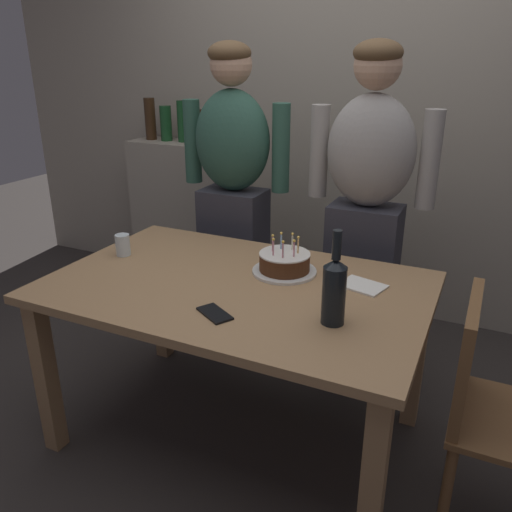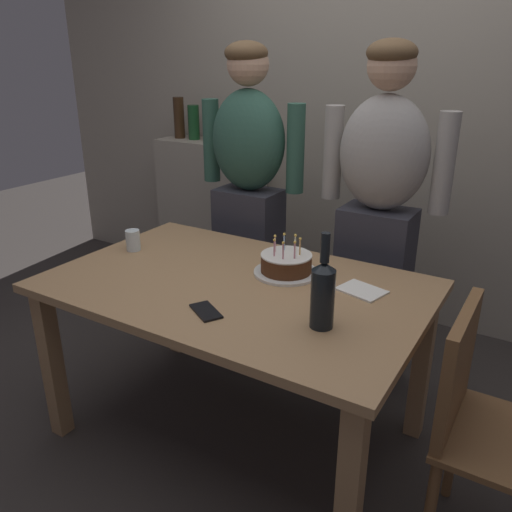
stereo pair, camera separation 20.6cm
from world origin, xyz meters
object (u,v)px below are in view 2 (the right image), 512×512
at_px(water_glass_near, 133,240).
at_px(wine_bottle, 323,292).
at_px(dining_chair, 483,419).
at_px(person_man_bearded, 249,198).
at_px(person_woman_cardigan, 378,219).
at_px(cell_phone, 206,311).
at_px(napkin_stack, 362,290).
at_px(birthday_cake, 286,265).

height_order(water_glass_near, wine_bottle, wine_bottle).
height_order(water_glass_near, dining_chair, dining_chair).
relative_size(person_man_bearded, dining_chair, 1.90).
bearing_deg(wine_bottle, dining_chair, 9.78).
bearing_deg(person_woman_cardigan, cell_phone, 74.03).
xyz_separation_m(water_glass_near, person_man_bearded, (0.22, 0.66, 0.09)).
bearing_deg(water_glass_near, person_woman_cardigan, 34.75).
bearing_deg(napkin_stack, person_man_bearded, 147.98).
xyz_separation_m(napkin_stack, person_man_bearded, (-0.85, 0.53, 0.13)).
bearing_deg(cell_phone, wine_bottle, 47.61).
relative_size(water_glass_near, napkin_stack, 0.57).
relative_size(birthday_cake, person_man_bearded, 0.16).
bearing_deg(cell_phone, water_glass_near, -175.84).
relative_size(water_glass_near, person_man_bearded, 0.06).
height_order(cell_phone, dining_chair, dining_chair).
xyz_separation_m(birthday_cake, water_glass_near, (-0.74, -0.12, 0.01)).
height_order(napkin_stack, person_man_bearded, person_man_bearded).
distance_m(water_glass_near, person_woman_cardigan, 1.15).
relative_size(birthday_cake, cell_phone, 1.88).
relative_size(wine_bottle, person_man_bearded, 0.20).
distance_m(wine_bottle, cell_phone, 0.43).
relative_size(birthday_cake, napkin_stack, 1.59).
relative_size(cell_phone, person_man_bearded, 0.09).
relative_size(cell_phone, person_woman_cardigan, 0.09).
bearing_deg(person_woman_cardigan, napkin_stack, 103.61).
height_order(person_man_bearded, person_woman_cardigan, same).
distance_m(napkin_stack, person_woman_cardigan, 0.56).
bearing_deg(birthday_cake, person_woman_cardigan, 69.07).
bearing_deg(napkin_stack, dining_chair, -25.22).
bearing_deg(dining_chair, water_glass_near, 85.80).
distance_m(birthday_cake, water_glass_near, 0.75).
xyz_separation_m(birthday_cake, person_woman_cardigan, (0.20, 0.53, 0.09)).
distance_m(person_woman_cardigan, dining_chair, 1.07).
bearing_deg(napkin_stack, birthday_cake, -180.00).
bearing_deg(birthday_cake, wine_bottle, -46.71).
bearing_deg(water_glass_near, cell_phone, -26.34).
distance_m(birthday_cake, person_man_bearded, 0.75).
xyz_separation_m(birthday_cake, wine_bottle, (0.31, -0.33, 0.08)).
bearing_deg(birthday_cake, water_glass_near, -170.48).
relative_size(person_man_bearded, person_woman_cardigan, 1.00).
bearing_deg(water_glass_near, person_man_bearded, 71.13).
distance_m(water_glass_near, napkin_stack, 1.08).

